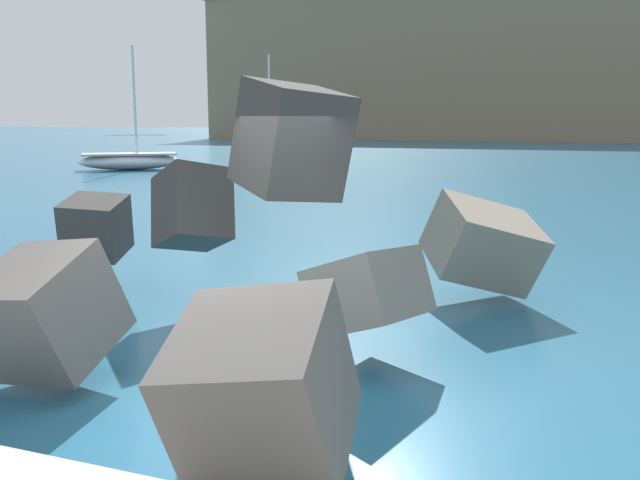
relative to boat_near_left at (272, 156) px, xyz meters
The scene contains 6 objects.
ground_plane 34.33m from the boat_near_left, 66.27° to the right, with size 400.00×400.00×0.00m, color #235B7A.
breakwater_jetty 32.64m from the boat_near_left, 64.07° to the right, with size 32.24×7.85×3.01m.
boat_near_left is the anchor object (origin of this frame).
boat_near_centre 8.68m from the boat_near_left, 120.91° to the right, with size 5.02×4.42×6.05m.
mooring_buoy_inner 9.07m from the boat_near_left, 66.88° to the right, with size 0.44×0.44×0.44m.
headland_bluff 66.05m from the boat_near_left, 75.59° to the left, with size 94.17×36.11×19.17m.
Camera 1 is at (2.72, -5.21, 2.46)m, focal length 38.72 mm.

